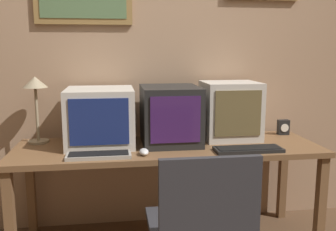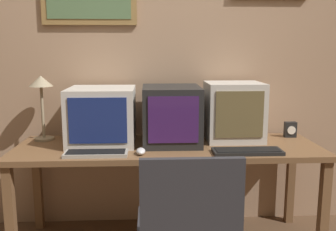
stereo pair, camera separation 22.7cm
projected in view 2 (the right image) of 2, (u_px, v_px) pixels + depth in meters
The scene contains 10 objects.
wall_back at pixel (165, 54), 2.80m from camera, with size 8.00×0.08×2.60m.
desk at pixel (168, 156), 2.52m from camera, with size 2.03×0.66×0.70m.
monitor_left at pixel (102, 116), 2.54m from camera, with size 0.44×0.45×0.38m.
monitor_center at pixel (171, 115), 2.55m from camera, with size 0.39×0.46×0.39m.
monitor_right at pixel (234, 111), 2.64m from camera, with size 0.39×0.36×0.41m.
keyboard_main at pixel (96, 153), 2.27m from camera, with size 0.38×0.14×0.03m.
keyboard_side at pixel (247, 151), 2.32m from camera, with size 0.43×0.15×0.03m.
mouse_near_keyboard at pixel (141, 151), 2.29m from camera, with size 0.06×0.10×0.04m.
desk_clock at pixel (290, 130), 2.74m from camera, with size 0.08×0.05×0.11m.
desk_lamp at pixel (41, 90), 2.61m from camera, with size 0.17×0.17×0.46m.
Camera 2 is at (-0.12, -1.63, 1.34)m, focal length 40.00 mm.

